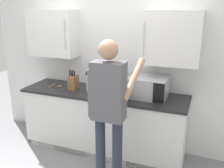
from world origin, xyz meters
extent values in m
cube|color=white|center=(0.00, 1.29, 1.34)|extent=(3.96, 0.10, 2.67)
cube|color=white|center=(-0.86, 1.08, 1.66)|extent=(0.72, 0.32, 0.67)
cylinder|color=#B7BABF|center=(-0.55, 0.90, 1.66)|extent=(0.01, 0.01, 0.40)
cube|color=white|center=(0.86, 1.08, 1.66)|extent=(0.72, 0.32, 0.67)
cylinder|color=#B7BABF|center=(0.55, 0.90, 1.66)|extent=(0.01, 0.01, 0.40)
cube|color=white|center=(0.00, 0.93, 0.43)|extent=(2.29, 0.60, 0.86)
cube|color=#232326|center=(0.00, 0.93, 0.88)|extent=(2.33, 0.64, 0.03)
cube|color=black|center=(0.00, 0.65, 0.04)|extent=(2.29, 0.04, 0.09)
cube|color=#B7BABF|center=(0.62, 0.97, 1.03)|extent=(0.49, 0.39, 0.27)
cube|color=beige|center=(0.55, 0.96, 1.03)|extent=(0.31, 0.34, 0.21)
cube|color=black|center=(0.80, 0.77, 1.03)|extent=(0.14, 0.01, 0.25)
cube|color=black|center=(0.36, 0.60, 1.03)|extent=(0.06, 0.35, 0.25)
cylinder|color=tan|center=(-0.82, 0.90, 0.91)|extent=(0.03, 0.19, 0.01)
ellipsoid|color=tan|center=(-0.70, 0.91, 0.91)|extent=(0.07, 0.05, 0.02)
cylinder|color=#B7BABF|center=(-0.20, 0.90, 1.02)|extent=(0.08, 0.08, 0.25)
cylinder|color=black|center=(-0.20, 0.90, 1.16)|extent=(0.09, 0.09, 0.03)
cube|color=brown|center=(-0.45, 0.89, 1.00)|extent=(0.11, 0.15, 0.20)
cylinder|color=black|center=(-0.49, 0.87, 1.14)|extent=(0.02, 0.02, 0.09)
cylinder|color=black|center=(-0.46, 0.87, 1.14)|extent=(0.02, 0.02, 0.08)
cylinder|color=black|center=(-0.44, 0.87, 1.14)|extent=(0.02, 0.02, 0.09)
cylinder|color=black|center=(-0.41, 0.87, 1.14)|extent=(0.02, 0.02, 0.08)
cylinder|color=#B7BABF|center=(0.11, 0.93, 0.98)|extent=(0.22, 0.22, 0.17)
cylinder|color=#B7BABF|center=(0.11, 0.93, 1.08)|extent=(0.22, 0.22, 0.02)
cylinder|color=black|center=(0.11, 0.93, 1.10)|extent=(0.04, 0.04, 0.03)
cylinder|color=#B7BABF|center=(-0.02, 0.93, 1.04)|extent=(0.05, 0.02, 0.02)
cylinder|color=#B7BABF|center=(0.25, 0.93, 1.04)|extent=(0.05, 0.02, 0.02)
cylinder|color=#282D3D|center=(0.30, 0.15, 0.45)|extent=(0.11, 0.11, 0.90)
cylinder|color=#282D3D|center=(0.50, 0.15, 0.45)|extent=(0.11, 0.11, 0.90)
cube|color=#56565B|center=(0.40, 0.15, 1.20)|extent=(0.34, 0.20, 0.62)
sphere|color=tan|center=(0.40, 0.15, 1.63)|extent=(0.20, 0.20, 0.20)
cylinder|color=tan|center=(0.59, 0.39, 1.29)|extent=(0.12, 0.53, 0.38)
cylinder|color=#56565B|center=(0.20, 0.15, 1.15)|extent=(0.07, 0.07, 0.52)
camera|label=1|loc=(1.31, -2.10, 2.03)|focal=40.30mm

